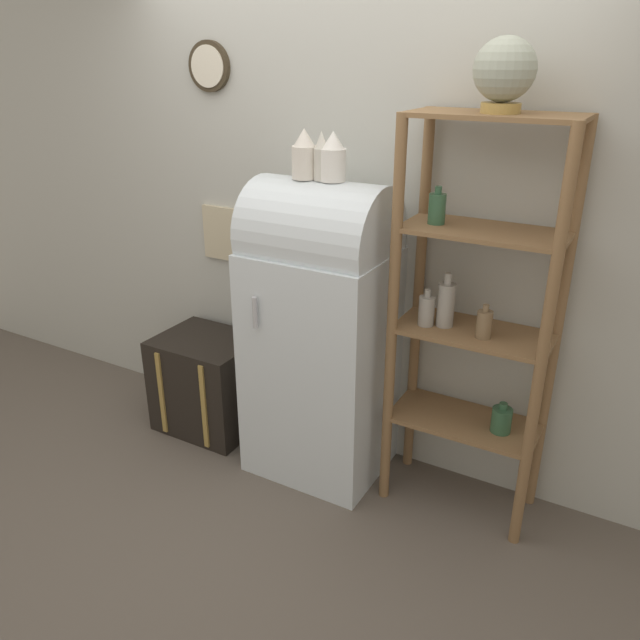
% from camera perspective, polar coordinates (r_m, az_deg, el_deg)
% --- Properties ---
extents(ground_plane, '(12.00, 12.00, 0.00)m').
position_cam_1_polar(ground_plane, '(3.40, -2.30, -15.11)').
color(ground_plane, '#60564C').
extents(wall_back, '(7.00, 0.09, 2.70)m').
position_cam_1_polar(wall_back, '(3.26, 2.64, 9.77)').
color(wall_back, '#B7B7AD').
rests_on(wall_back, ground_plane).
extents(refrigerator, '(0.68, 0.59, 1.57)m').
position_cam_1_polar(refrigerator, '(3.18, 0.03, -0.86)').
color(refrigerator, silver).
rests_on(refrigerator, ground_plane).
extents(suitcase_trunk, '(0.57, 0.48, 0.58)m').
position_cam_1_polar(suitcase_trunk, '(3.82, -10.14, -5.65)').
color(suitcase_trunk, black).
rests_on(suitcase_trunk, ground_plane).
extents(shelf_unit, '(0.72, 0.37, 1.89)m').
position_cam_1_polar(shelf_unit, '(2.88, 13.92, 1.04)').
color(shelf_unit, olive).
rests_on(shelf_unit, ground_plane).
extents(globe, '(0.24, 0.24, 0.28)m').
position_cam_1_polar(globe, '(2.65, 16.51, 20.93)').
color(globe, '#AD8942').
rests_on(globe, shelf_unit).
extents(vase_left, '(0.12, 0.12, 0.23)m').
position_cam_1_polar(vase_left, '(2.96, -1.44, 14.81)').
color(vase_left, silver).
rests_on(vase_left, refrigerator).
extents(vase_center, '(0.07, 0.07, 0.22)m').
position_cam_1_polar(vase_center, '(2.92, 0.13, 14.62)').
color(vase_center, beige).
rests_on(vase_center, refrigerator).
extents(vase_right, '(0.12, 0.12, 0.22)m').
position_cam_1_polar(vase_right, '(2.90, 1.21, 14.59)').
color(vase_right, white).
rests_on(vase_right, refrigerator).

